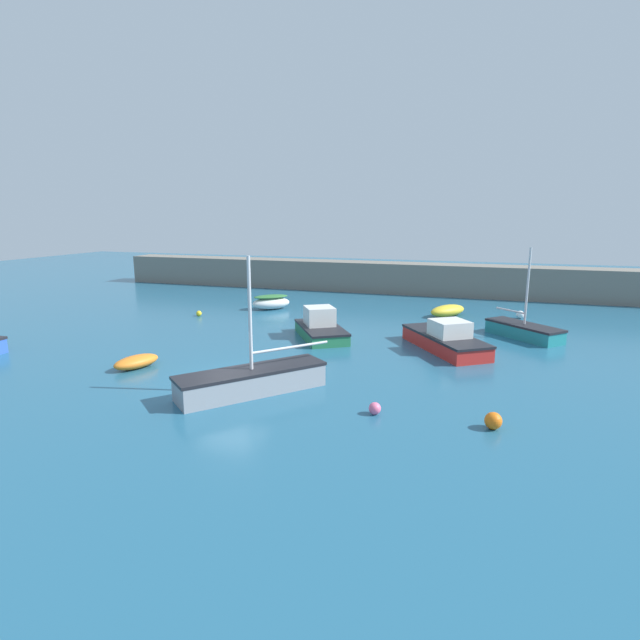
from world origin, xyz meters
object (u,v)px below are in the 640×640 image
(sailboat_tall_mast, at_px, (252,380))
(mooring_buoy_white, at_px, (520,315))
(sailboat_short_mast, at_px, (524,330))
(mooring_buoy_yellow, at_px, (199,313))
(motorboat_grey_hull, at_px, (321,327))
(rowboat_blue_near, at_px, (448,311))
(fishing_dinghy_green, at_px, (136,362))
(rowboat_with_red_cover, at_px, (271,302))
(mooring_buoy_pink, at_px, (375,408))
(cabin_cruiser_white, at_px, (446,339))
(mooring_buoy_orange, at_px, (493,421))

(sailboat_tall_mast, distance_m, mooring_buoy_white, 21.57)
(sailboat_short_mast, height_order, mooring_buoy_yellow, sailboat_short_mast)
(motorboat_grey_hull, xyz_separation_m, sailboat_short_mast, (10.95, 3.53, -0.15))
(rowboat_blue_near, relative_size, fishing_dinghy_green, 1.34)
(rowboat_blue_near, bearing_deg, mooring_buoy_yellow, -35.18)
(rowboat_with_red_cover, distance_m, sailboat_short_mast, 17.53)
(mooring_buoy_pink, bearing_deg, mooring_buoy_white, 73.30)
(mooring_buoy_yellow, bearing_deg, rowboat_with_red_cover, 47.03)
(mooring_buoy_pink, bearing_deg, sailboat_short_mast, 67.35)
(fishing_dinghy_green, xyz_separation_m, mooring_buoy_pink, (11.47, -1.88, -0.08))
(mooring_buoy_pink, distance_m, mooring_buoy_white, 20.12)
(cabin_cruiser_white, xyz_separation_m, mooring_buoy_yellow, (-16.84, 3.65, -0.38))
(sailboat_short_mast, bearing_deg, mooring_buoy_white, 132.19)
(motorboat_grey_hull, xyz_separation_m, rowboat_with_red_cover, (-6.21, 7.11, -0.06))
(cabin_cruiser_white, relative_size, mooring_buoy_yellow, 15.83)
(fishing_dinghy_green, bearing_deg, cabin_cruiser_white, -40.18)
(rowboat_with_red_cover, xyz_separation_m, sailboat_short_mast, (17.16, -3.58, -0.09))
(cabin_cruiser_white, distance_m, mooring_buoy_pink, 9.65)
(rowboat_with_red_cover, bearing_deg, mooring_buoy_yellow, 4.27)
(motorboat_grey_hull, xyz_separation_m, mooring_buoy_orange, (9.23, -9.97, -0.31))
(sailboat_short_mast, distance_m, mooring_buoy_orange, 13.61)
(cabin_cruiser_white, xyz_separation_m, mooring_buoy_pink, (-1.65, -9.50, -0.35))
(cabin_cruiser_white, bearing_deg, mooring_buoy_white, -57.78)
(motorboat_grey_hull, height_order, rowboat_blue_near, motorboat_grey_hull)
(motorboat_grey_hull, xyz_separation_m, rowboat_blue_near, (6.39, 8.53, -0.20))
(sailboat_short_mast, bearing_deg, motorboat_grey_hull, -118.56)
(cabin_cruiser_white, xyz_separation_m, mooring_buoy_orange, (2.28, -9.48, -0.29))
(sailboat_short_mast, height_order, rowboat_blue_near, sailboat_short_mast)
(motorboat_grey_hull, distance_m, mooring_buoy_white, 14.47)
(cabin_cruiser_white, distance_m, mooring_buoy_yellow, 17.24)
(rowboat_blue_near, distance_m, cabin_cruiser_white, 9.03)
(fishing_dinghy_green, distance_m, cabin_cruiser_white, 15.18)
(motorboat_grey_hull, relative_size, rowboat_blue_near, 1.58)
(mooring_buoy_pink, distance_m, mooring_buoy_orange, 3.92)
(sailboat_short_mast, bearing_deg, cabin_cruiser_white, -91.25)
(mooring_buoy_yellow, height_order, mooring_buoy_pink, mooring_buoy_pink)
(mooring_buoy_yellow, bearing_deg, motorboat_grey_hull, -17.73)
(motorboat_grey_hull, relative_size, mooring_buoy_yellow, 13.48)
(sailboat_short_mast, bearing_deg, rowboat_with_red_cover, -148.19)
(sailboat_short_mast, bearing_deg, fishing_dinghy_green, -102.20)
(sailboat_short_mast, xyz_separation_m, fishing_dinghy_green, (-17.11, -11.64, -0.15))
(motorboat_grey_hull, distance_m, mooring_buoy_orange, 13.59)
(mooring_buoy_yellow, bearing_deg, fishing_dinghy_green, -71.71)
(rowboat_with_red_cover, xyz_separation_m, mooring_buoy_white, (17.30, 2.18, -0.27))
(sailboat_short_mast, xyz_separation_m, mooring_buoy_pink, (-5.64, -13.52, -0.23))
(cabin_cruiser_white, height_order, mooring_buoy_white, cabin_cruiser_white)
(fishing_dinghy_green, relative_size, cabin_cruiser_white, 0.40)
(motorboat_grey_hull, relative_size, sailboat_tall_mast, 0.91)
(sailboat_tall_mast, bearing_deg, mooring_buoy_white, -169.89)
(sailboat_tall_mast, distance_m, mooring_buoy_yellow, 16.15)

